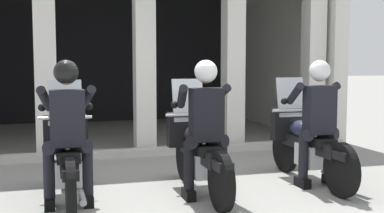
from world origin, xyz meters
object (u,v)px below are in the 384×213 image
(police_officer_left, at_px, (67,121))
(police_officer_right, at_px, (318,112))
(police_officer_center, at_px, (205,117))
(motorcycle_center, at_px, (198,151))
(motorcycle_right, at_px, (306,143))
(motorcycle_left, at_px, (67,156))

(police_officer_left, distance_m, police_officer_right, 3.04)
(police_officer_left, distance_m, police_officer_center, 1.52)
(motorcycle_center, height_order, police_officer_center, police_officer_center)
(police_officer_left, height_order, motorcycle_right, police_officer_left)
(police_officer_center, bearing_deg, police_officer_right, 1.41)
(police_officer_center, distance_m, motorcycle_right, 1.63)
(motorcycle_left, relative_size, motorcycle_center, 1.00)
(motorcycle_center, distance_m, police_officer_center, 0.52)
(motorcycle_left, distance_m, police_officer_left, 0.52)
(police_officer_left, height_order, motorcycle_center, police_officer_left)
(motorcycle_left, xyz_separation_m, police_officer_right, (3.03, -0.23, 0.44))
(motorcycle_left, relative_size, police_officer_center, 1.29)
(motorcycle_left, distance_m, police_officer_right, 3.07)
(police_officer_left, height_order, police_officer_center, same)
(police_officer_center, bearing_deg, motorcycle_center, 86.25)
(police_officer_right, bearing_deg, police_officer_center, 175.85)
(motorcycle_left, bearing_deg, police_officer_left, -91.20)
(motorcycle_left, distance_m, motorcycle_center, 1.52)
(police_officer_left, bearing_deg, police_officer_center, -3.86)
(motorcycle_left, xyz_separation_m, motorcycle_right, (3.04, 0.05, 0.00))
(motorcycle_center, distance_m, police_officer_right, 1.59)
(motorcycle_center, bearing_deg, motorcycle_left, 173.59)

